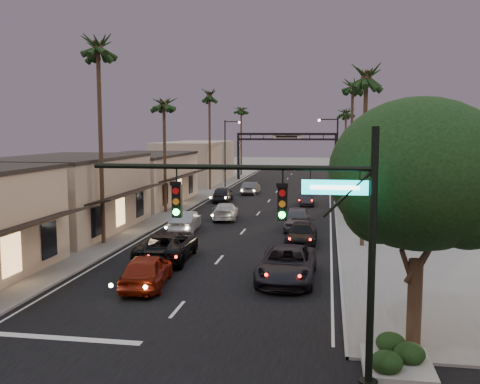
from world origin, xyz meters
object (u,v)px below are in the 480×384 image
(streetlight_left, at_px, (227,148))
(palm_lb, at_px, (98,42))
(traffic_signal, at_px, (306,220))
(palm_far, at_px, (241,108))
(oncoming_silver, at_px, (185,221))
(palm_rc, at_px, (346,110))
(oncoming_pickup, at_px, (167,246))
(arch, at_px, (287,144))
(palm_ra, at_px, (366,71))
(palm_rb, at_px, (353,83))
(corner_tree, at_px, (422,180))
(palm_ld, at_px, (209,92))
(streetlight_right, at_px, (334,153))
(palm_lc, at_px, (164,99))
(curbside_near, at_px, (287,264))
(oncoming_red, at_px, (147,270))
(curbside_black, at_px, (302,234))

(streetlight_left, relative_size, palm_lb, 0.59)
(palm_lb, bearing_deg, traffic_signal, -51.56)
(palm_lb, xyz_separation_m, palm_far, (0.30, 56.00, -1.94))
(oncoming_silver, bearing_deg, palm_rc, -114.41)
(oncoming_pickup, height_order, oncoming_silver, oncoming_pickup)
(arch, height_order, oncoming_pickup, arch)
(palm_ra, xyz_separation_m, palm_rb, (0.00, 20.00, 0.97))
(corner_tree, height_order, palm_far, palm_far)
(palm_ld, xyz_separation_m, oncoming_pickup, (5.55, -36.48, -11.56))
(palm_ld, xyz_separation_m, palm_rb, (17.20, -11.00, 0.00))
(streetlight_right, xyz_separation_m, palm_rc, (1.68, 19.00, 5.14))
(arch, xyz_separation_m, palm_far, (-8.30, 8.00, 5.91))
(arch, xyz_separation_m, streetlight_right, (6.92, -25.00, -0.20))
(streetlight_left, height_order, palm_lb, palm_lb)
(palm_lc, xyz_separation_m, palm_ra, (17.20, -12.00, 0.97))
(streetlight_right, xyz_separation_m, curbside_near, (-2.61, -29.72, -4.48))
(palm_lb, height_order, oncoming_pickup, palm_lb)
(arch, distance_m, oncoming_pickup, 51.78)
(palm_ld, relative_size, palm_ra, 1.08)
(palm_rb, bearing_deg, oncoming_red, -109.57)
(curbside_near, bearing_deg, curbside_black, 88.91)
(corner_tree, xyz_separation_m, streetlight_right, (-2.56, 37.55, -0.65))
(palm_ld, relative_size, curbside_near, 2.32)
(traffic_signal, xyz_separation_m, oncoming_silver, (-10.01, 23.27, -4.27))
(streetlight_left, bearing_deg, traffic_signal, -76.86)
(oncoming_pickup, xyz_separation_m, curbside_black, (7.67, 5.58, -0.14))
(oncoming_pickup, bearing_deg, streetlight_left, -87.05)
(curbside_near, distance_m, curbside_black, 8.83)
(corner_tree, bearing_deg, oncoming_pickup, 138.52)
(arch, relative_size, palm_rb, 1.07)
(palm_rb, bearing_deg, palm_far, 116.43)
(palm_lb, bearing_deg, palm_far, 89.69)
(arch, xyz_separation_m, curbside_black, (4.62, -45.90, -4.82))
(arch, xyz_separation_m, streetlight_left, (-6.92, -12.00, -0.20))
(palm_far, distance_m, curbside_near, 64.85)
(traffic_signal, height_order, palm_lb, palm_lb)
(streetlight_left, distance_m, palm_rb, 22.07)
(traffic_signal, distance_m, palm_rb, 40.77)
(palm_lc, bearing_deg, oncoming_pickup, -72.38)
(palm_rc, bearing_deg, curbside_near, -95.03)
(oncoming_red, bearing_deg, curbside_near, -168.21)
(palm_rb, relative_size, curbside_black, 2.88)
(palm_ld, distance_m, palm_rb, 20.42)
(oncoming_pickup, xyz_separation_m, oncoming_silver, (-1.28, 8.75, -0.05))
(oncoming_silver, bearing_deg, oncoming_red, 92.64)
(streetlight_left, distance_m, curbside_black, 36.11)
(palm_lb, bearing_deg, palm_ld, 90.00)
(streetlight_left, relative_size, curbside_black, 1.82)
(oncoming_pickup, height_order, curbside_near, oncoming_pickup)
(corner_tree, xyz_separation_m, palm_rb, (-0.88, 36.55, 6.44))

